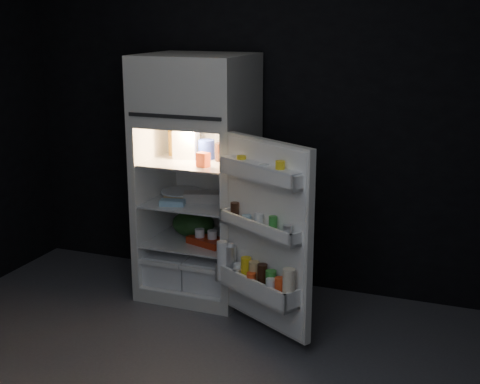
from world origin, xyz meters
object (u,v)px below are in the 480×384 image
at_px(refrigerator, 199,168).
at_px(yogurt_tray, 207,241).
at_px(fridge_door, 264,239).
at_px(egg_carton, 206,197).
at_px(milk_jug, 186,142).

height_order(refrigerator, yogurt_tray, refrigerator).
xyz_separation_m(fridge_door, egg_carton, (-0.62, 0.50, 0.08)).
relative_size(milk_jug, egg_carton, 0.76).
bearing_deg(yogurt_tray, egg_carton, 138.68).
distance_m(egg_carton, yogurt_tray, 0.32).
distance_m(refrigerator, egg_carton, 0.22).
distance_m(refrigerator, yogurt_tray, 0.54).
distance_m(refrigerator, fridge_door, 0.94).
bearing_deg(yogurt_tray, milk_jug, 165.43).
bearing_deg(yogurt_tray, fridge_door, -18.05).
bearing_deg(fridge_door, milk_jug, 144.35).
xyz_separation_m(milk_jug, yogurt_tray, (0.22, -0.15, -0.69)).
bearing_deg(fridge_door, refrigerator, 141.24).
bearing_deg(egg_carton, milk_jug, 137.42).
height_order(refrigerator, egg_carton, refrigerator).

